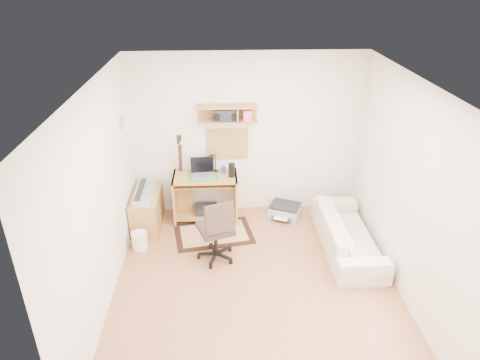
{
  "coord_description": "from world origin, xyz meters",
  "views": [
    {
      "loc": [
        -0.42,
        -4.41,
        3.73
      ],
      "look_at": [
        -0.15,
        1.05,
        1.0
      ],
      "focal_mm": 32.71,
      "sensor_mm": 36.0,
      "label": 1
    }
  ],
  "objects_px": {
    "task_chair": "(215,229)",
    "printer": "(285,210)",
    "desk": "(206,197)",
    "sofa": "(349,228)",
    "cabinet": "(147,209)"
  },
  "relations": [
    {
      "from": "desk",
      "to": "task_chair",
      "type": "distance_m",
      "value": 1.12
    },
    {
      "from": "sofa",
      "to": "cabinet",
      "type": "bearing_deg",
      "value": 74.95
    },
    {
      "from": "desk",
      "to": "cabinet",
      "type": "bearing_deg",
      "value": -169.17
    },
    {
      "from": "task_chair",
      "to": "printer",
      "type": "distance_m",
      "value": 1.64
    },
    {
      "from": "task_chair",
      "to": "printer",
      "type": "relative_size",
      "value": 2.02
    },
    {
      "from": "desk",
      "to": "task_chair",
      "type": "height_order",
      "value": "task_chair"
    },
    {
      "from": "printer",
      "to": "sofa",
      "type": "xyz_separation_m",
      "value": [
        0.76,
        -0.98,
        0.26
      ]
    },
    {
      "from": "desk",
      "to": "printer",
      "type": "xyz_separation_m",
      "value": [
        1.29,
        0.0,
        -0.29
      ]
    },
    {
      "from": "cabinet",
      "to": "printer",
      "type": "bearing_deg",
      "value": 4.67
    },
    {
      "from": "desk",
      "to": "task_chair",
      "type": "bearing_deg",
      "value": -81.85
    },
    {
      "from": "desk",
      "to": "printer",
      "type": "height_order",
      "value": "desk"
    },
    {
      "from": "task_chair",
      "to": "printer",
      "type": "height_order",
      "value": "task_chair"
    },
    {
      "from": "cabinet",
      "to": "sofa",
      "type": "relative_size",
      "value": 0.5
    },
    {
      "from": "task_chair",
      "to": "printer",
      "type": "xyz_separation_m",
      "value": [
        1.13,
        1.11,
        -0.4
      ]
    },
    {
      "from": "printer",
      "to": "sofa",
      "type": "relative_size",
      "value": 0.27
    }
  ]
}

